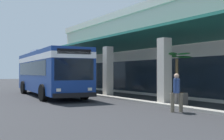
{
  "coord_description": "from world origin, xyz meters",
  "views": [
    {
      "loc": [
        19.71,
        -7.1,
        1.66
      ],
      "look_at": [
        3.55,
        2.69,
        1.84
      ],
      "focal_mm": 45.96,
      "sensor_mm": 36.0,
      "label": 1
    }
  ],
  "objects": [
    {
      "name": "pedestrian",
      "position": [
        10.79,
        1.49,
        0.91
      ],
      "size": [
        0.47,
        0.59,
        1.64
      ],
      "color": "#726651",
      "rests_on": "ground"
    },
    {
      "name": "transit_bus",
      "position": [
        -0.18,
        -0.32,
        1.85
      ],
      "size": [
        11.38,
        3.48,
        3.34
      ],
      "color": "navy",
      "rests_on": "ground"
    },
    {
      "name": "curb_strip",
      "position": [
        2.42,
        2.59,
        0.06
      ],
      "size": [
        35.13,
        0.5,
        0.12
      ],
      "primitive_type": "cube",
      "color": "#9E998E",
      "rests_on": "ground"
    },
    {
      "name": "plaza_building",
      "position": [
        2.42,
        12.21,
        3.47
      ],
      "size": [
        29.58,
        15.98,
        6.94
      ],
      "color": "beige",
      "rests_on": "ground"
    },
    {
      "name": "potted_palm",
      "position": [
        8.61,
        3.61,
        0.71
      ],
      "size": [
        1.62,
        1.74,
        2.73
      ],
      "color": "gray",
      "rests_on": "ground"
    },
    {
      "name": "ground",
      "position": [
        0.0,
        8.0,
        0.0
      ],
      "size": [
        120.0,
        120.0,
        0.0
      ],
      "primitive_type": "plane",
      "color": "#2D2D30"
    }
  ]
}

